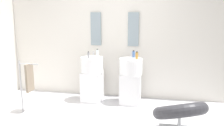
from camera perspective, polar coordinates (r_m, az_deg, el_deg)
The scene contains 11 objects.
rear_partition at distance 4.95m, azimuth 0.74°, elevation 6.58°, with size 4.80×0.10×2.60m, color silver.
pedestal_sink_left at distance 4.77m, azimuth -4.91°, elevation -3.67°, with size 0.45×0.45×1.01m.
pedestal_sink_right at distance 4.62m, azimuth 4.60°, elevation -4.17°, with size 0.45×0.45×1.01m.
vanity_mirror_left at distance 4.95m, azimuth -3.96°, elevation 8.35°, with size 0.22×0.03×0.69m, color #8C9EA8.
vanity_mirror_right at distance 4.81m, azimuth 5.28°, elevation 8.23°, with size 0.22×0.03×0.69m, color #8C9EA8.
lounge_chair at distance 3.54m, azimuth 16.30°, elevation -11.91°, with size 1.05×1.06×0.65m.
towel_rack at distance 4.40m, azimuth -19.89°, elevation -3.66°, with size 0.37×0.22×0.95m.
soap_bottle_grey at distance 4.52m, azimuth -5.77°, elevation 1.89°, with size 0.04×0.04×0.14m.
soap_bottle_amber at distance 4.47m, azimuth 6.10°, elevation 1.82°, with size 0.05×0.05×0.15m.
soap_bottle_clear at distance 4.74m, azimuth -3.63°, elevation 2.48°, with size 0.05×0.05×0.16m.
soap_bottle_blue at distance 4.66m, azimuth 5.33°, elevation 2.18°, with size 0.06×0.06×0.14m.
Camera 1 is at (0.88, -3.20, 1.74)m, focal length 37.23 mm.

